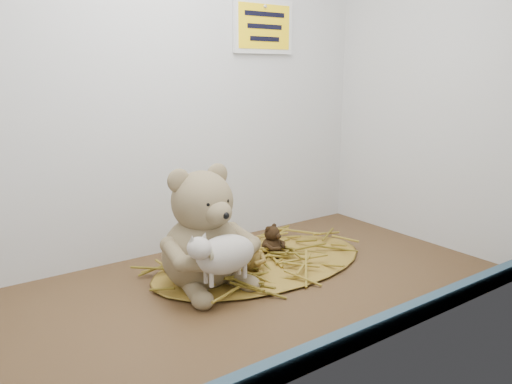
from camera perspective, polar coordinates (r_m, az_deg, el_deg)
alcove_shell at (r=101.02cm, az=-6.28°, el=14.21°), size 120.40×60.20×90.40cm
front_rail at (r=82.07cm, az=8.20°, el=-17.32°), size 119.28×2.20×3.60cm
straw_bed at (r=116.93cm, az=0.65°, el=-8.12°), size 53.99×31.35×1.04cm
main_teddy at (r=102.80cm, az=-6.26°, el=-4.05°), size 22.05×23.11×25.51cm
toy_lamb at (r=96.33cm, az=-3.53°, el=-7.14°), size 16.35×9.98×10.56cm
mini_teddy_tan at (r=111.01cm, az=-0.55°, el=-6.83°), size 9.06×9.18×8.00cm
mini_teddy_brown at (r=119.81cm, az=1.77°, el=-5.39°), size 7.94×8.14×7.55cm
wall_sign at (r=134.93cm, az=0.86°, el=18.36°), size 16.00×1.20×11.00cm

